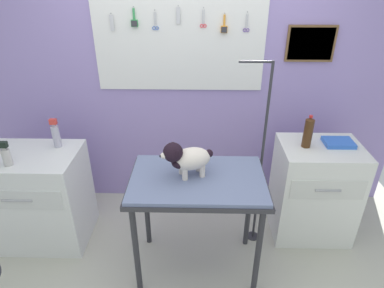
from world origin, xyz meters
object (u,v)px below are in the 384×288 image
Objects in this scene: dog at (186,158)px; counter_left at (39,197)px; soda_bottle at (308,132)px; grooming_arm at (260,167)px; grooming_table at (198,188)px; cabinet_right at (314,190)px; pump_bottle_white at (6,155)px.

dog reaches higher than counter_left.
grooming_arm is at bearing -162.24° from soda_bottle.
grooming_table is at bearing -152.85° from soda_bottle.
counter_left is at bearing -176.46° from soda_bottle.
dog is at bearing 166.23° from grooming_table.
grooming_table is 3.56× the size of soda_bottle.
grooming_arm is at bearing 28.09° from dog.
soda_bottle reaches higher than cabinet_right.
cabinet_right is at bearing 21.33° from dog.
pump_bottle_white is at bearing -172.77° from soda_bottle.
grooming_arm is at bearing 5.08° from pump_bottle_white.
grooming_arm is 0.48m from soda_bottle.
grooming_table reaches higher than counter_left.
pump_bottle_white is 0.71× the size of soda_bottle.
soda_bottle is (2.36, 0.30, 0.07)m from pump_bottle_white.
soda_bottle is at bearing 3.54° from counter_left.
pump_bottle_white is at bearing -173.20° from cabinet_right.
grooming_arm is 0.72m from dog.
grooming_arm is at bearing 0.53° from counter_left.
grooming_arm reaches higher than cabinet_right.
pump_bottle_white is at bearing -112.49° from counter_left.
grooming_arm is 1.93m from counter_left.
grooming_table is at bearing -146.60° from grooming_arm.
grooming_arm reaches higher than soda_bottle.
counter_left is 4.39× the size of pump_bottle_white.
grooming_arm is 1.83× the size of cabinet_right.
dog is 1.34m from cabinet_right.
grooming_arm reaches higher than grooming_table.
soda_bottle is (2.29, 0.14, 0.59)m from counter_left.
grooming_table is 1.04m from soda_bottle.
soda_bottle is at bearing 17.76° from grooming_arm.
soda_bottle reaches higher than counter_left.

